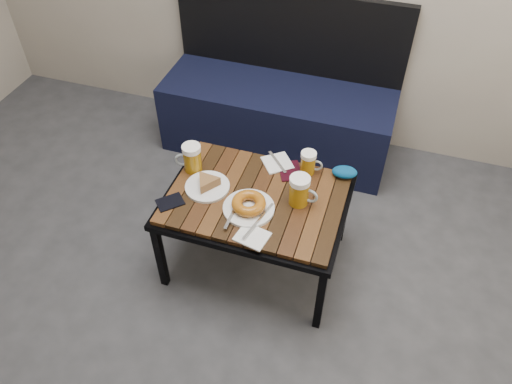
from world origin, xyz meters
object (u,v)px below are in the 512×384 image
(beer_mug_left, at_px, (192,158))
(plate_pie, at_px, (207,184))
(cafe_table, at_px, (256,203))
(beer_mug_right, at_px, (300,191))
(passport_burgundy, at_px, (290,171))
(plate_bagel, at_px, (249,205))
(beer_mug_centre, at_px, (308,163))
(knit_pouch, at_px, (345,172))
(bench, at_px, (278,111))
(passport_navy, at_px, (170,202))

(beer_mug_left, bearing_deg, plate_pie, 122.74)
(cafe_table, bearing_deg, plate_pie, -175.93)
(beer_mug_right, distance_m, passport_burgundy, 0.22)
(plate_pie, bearing_deg, plate_bagel, -17.62)
(beer_mug_centre, height_order, plate_pie, beer_mug_centre)
(beer_mug_left, distance_m, beer_mug_right, 0.55)
(plate_pie, bearing_deg, beer_mug_left, 139.40)
(beer_mug_left, distance_m, knit_pouch, 0.73)
(bench, distance_m, beer_mug_centre, 0.83)
(plate_pie, bearing_deg, beer_mug_centre, 30.93)
(beer_mug_right, relative_size, passport_burgundy, 1.07)
(plate_bagel, bearing_deg, plate_pie, 162.38)
(cafe_table, relative_size, plate_pie, 4.01)
(beer_mug_left, height_order, beer_mug_centre, beer_mug_left)
(beer_mug_right, xyz_separation_m, passport_burgundy, (-0.09, 0.19, -0.07))
(beer_mug_left, xyz_separation_m, knit_pouch, (0.71, 0.18, -0.05))
(knit_pouch, bearing_deg, passport_burgundy, -169.53)
(passport_burgundy, bearing_deg, plate_bagel, -134.82)
(bench, distance_m, knit_pouch, 0.89)
(bench, relative_size, passport_burgundy, 9.97)
(beer_mug_right, relative_size, passport_navy, 1.26)
(beer_mug_left, xyz_separation_m, plate_pie, (0.12, -0.10, -0.05))
(bench, bearing_deg, beer_mug_left, -102.51)
(beer_mug_right, bearing_deg, plate_bagel, -144.50)
(beer_mug_centre, bearing_deg, cafe_table, -135.06)
(knit_pouch, bearing_deg, beer_mug_left, -165.96)
(plate_pie, xyz_separation_m, knit_pouch, (0.59, 0.28, 0.00))
(beer_mug_centre, xyz_separation_m, plate_pie, (-0.42, -0.25, -0.04))
(plate_bagel, bearing_deg, beer_mug_centre, 59.39)
(cafe_table, bearing_deg, beer_mug_right, 6.81)
(beer_mug_right, xyz_separation_m, plate_pie, (-0.43, -0.04, -0.05))
(bench, relative_size, cafe_table, 1.67)
(beer_mug_right, xyz_separation_m, plate_bagel, (-0.20, -0.11, -0.05))
(passport_burgundy, bearing_deg, beer_mug_centre, -9.47)
(cafe_table, height_order, beer_mug_left, beer_mug_left)
(beer_mug_left, height_order, beer_mug_right, beer_mug_right)
(beer_mug_centre, relative_size, beer_mug_right, 0.80)
(passport_burgundy, bearing_deg, knit_pouch, -14.38)
(beer_mug_right, bearing_deg, cafe_table, -166.77)
(plate_pie, height_order, passport_burgundy, plate_pie)
(beer_mug_left, bearing_deg, bench, -119.17)
(beer_mug_centre, bearing_deg, bench, 109.49)
(bench, relative_size, beer_mug_centre, 11.70)
(beer_mug_right, bearing_deg, passport_burgundy, 122.63)
(cafe_table, distance_m, plate_pie, 0.24)
(plate_bagel, bearing_deg, passport_navy, -168.90)
(knit_pouch, bearing_deg, plate_pie, -155.02)
(passport_burgundy, distance_m, knit_pouch, 0.26)
(bench, height_order, passport_navy, bench)
(beer_mug_centre, xyz_separation_m, knit_pouch, (0.17, 0.02, -0.03))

